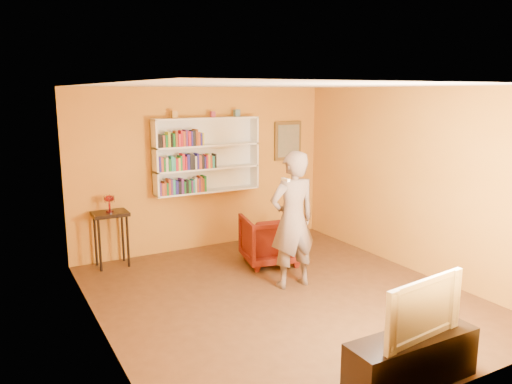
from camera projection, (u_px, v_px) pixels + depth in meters
The scene contains 16 objects.
room_shell at pixel (282, 221), 6.31m from camera, with size 5.30×5.80×2.88m.
bookshelf at pixel (206, 155), 8.26m from camera, with size 1.80×0.29×1.23m.
books_row_lower at pixel (183, 186), 8.04m from camera, with size 0.79×0.19×0.26m.
books_row_middle at pixel (187, 163), 8.01m from camera, with size 0.97×0.19×0.26m.
books_row_upper at pixel (181, 139), 7.89m from camera, with size 0.76×0.19×0.26m.
ornament_left at pixel (174, 115), 7.82m from camera, with size 0.09×0.09×0.12m, color #A87A30.
ornament_centre at pixel (213, 114), 8.13m from camera, with size 0.07×0.07×0.10m, color #9A334A.
ornament_right at pixel (237, 113), 8.34m from camera, with size 0.09×0.09×0.12m, color slate.
framed_painting at pixel (288, 141), 9.06m from camera, with size 0.55×0.05×0.70m.
console_table at pixel (110, 221), 7.52m from camera, with size 0.52×0.40×0.85m.
ruby_lustre at pixel (109, 200), 7.46m from camera, with size 0.16×0.15×0.26m.
armchair at pixel (270, 239), 7.73m from camera, with size 0.81×0.83×0.76m, color #4D0A05.
person at pixel (293, 220), 6.69m from camera, with size 0.68×0.45×1.87m, color #6B594E.
game_remote at pixel (286, 180), 6.25m from camera, with size 0.04×0.15×0.04m, color white.
tv_cabinet at pixel (411, 359), 4.53m from camera, with size 1.31×0.39×0.47m, color black.
television at pixel (415, 306), 4.43m from camera, with size 0.99×0.13×0.57m, color black.
Camera 1 is at (-3.25, -5.19, 2.62)m, focal length 35.00 mm.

